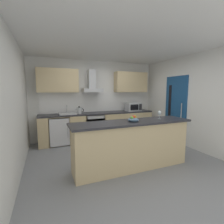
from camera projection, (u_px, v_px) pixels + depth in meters
ground at (119, 156)px, 4.06m from camera, size 5.23×4.75×0.02m
ceiling at (120, 46)px, 3.72m from camera, size 5.23×4.75×0.02m
wall_back at (96, 100)px, 5.66m from camera, size 5.23×0.12×2.60m
wall_left at (14, 107)px, 3.07m from camera, size 0.12×4.75×2.60m
wall_right at (188, 102)px, 4.72m from camera, size 0.12×4.75×2.60m
backsplash_tile at (96, 102)px, 5.61m from camera, size 3.60×0.02×0.66m
counter_back at (99, 126)px, 5.43m from camera, size 3.73×0.60×0.90m
counter_island at (132, 144)px, 3.40m from camera, size 2.53×0.64×0.99m
upper_cabinets at (98, 82)px, 5.38m from camera, size 3.68×0.32×0.70m
side_door at (175, 110)px, 5.08m from camera, size 0.08×0.85×2.05m
oven at (94, 126)px, 5.32m from camera, size 0.60×0.62×0.80m
refrigerator at (59, 130)px, 4.91m from camera, size 0.58×0.60×0.85m
microwave at (133, 107)px, 5.77m from camera, size 0.50×0.38×0.30m
sink at (68, 113)px, 4.97m from camera, size 0.50×0.40×0.26m
kettle at (79, 110)px, 5.05m from camera, size 0.29×0.15×0.24m
range_hood at (92, 85)px, 5.27m from camera, size 0.62×0.45×0.72m
wine_glass at (160, 113)px, 3.61m from camera, size 0.08×0.08×0.18m
fruit_bowl at (133, 119)px, 3.29m from camera, size 0.22×0.22×0.13m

